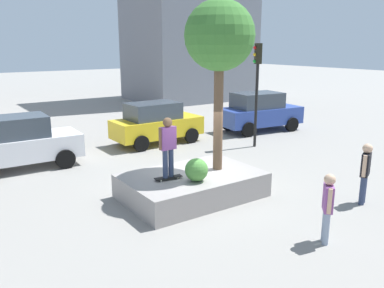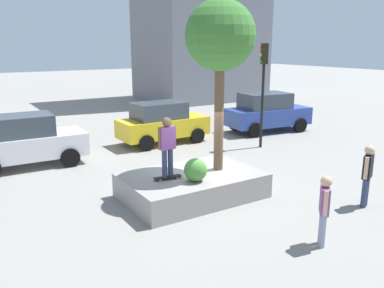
{
  "view_description": "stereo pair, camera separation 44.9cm",
  "coord_description": "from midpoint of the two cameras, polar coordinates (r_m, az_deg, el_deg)",
  "views": [
    {
      "loc": [
        -6.58,
        -9.44,
        4.41
      ],
      "look_at": [
        -0.3,
        -0.35,
        1.62
      ],
      "focal_mm": 37.13,
      "sensor_mm": 36.0,
      "label": 1
    },
    {
      "loc": [
        -6.2,
        -9.69,
        4.41
      ],
      "look_at": [
        -0.3,
        -0.35,
        1.62
      ],
      "focal_mm": 37.13,
      "sensor_mm": 36.0,
      "label": 2
    }
  ],
  "objects": [
    {
      "name": "ground_plane",
      "position": [
        12.32,
        -0.82,
        -6.81
      ],
      "size": [
        120.0,
        120.0,
        0.0
      ],
      "primitive_type": "plane",
      "color": "gray"
    },
    {
      "name": "planter_ledge",
      "position": [
        11.76,
        -1.1,
        -5.97
      ],
      "size": [
        3.95,
        2.58,
        0.72
      ],
      "primitive_type": "cube",
      "color": "gray",
      "rests_on": "ground"
    },
    {
      "name": "plaza_tree",
      "position": [
        11.54,
        2.82,
        14.97
      ],
      "size": [
        2.0,
        2.0,
        4.93
      ],
      "color": "brown",
      "rests_on": "planter_ledge"
    },
    {
      "name": "boxwood_shrub",
      "position": [
        10.95,
        -0.53,
        -3.74
      ],
      "size": [
        0.64,
        0.64,
        0.64
      ],
      "primitive_type": "sphere",
      "color": "#4C8C3D",
      "rests_on": "planter_ledge"
    },
    {
      "name": "skateboard",
      "position": [
        11.18,
        -4.57,
        -4.83
      ],
      "size": [
        0.82,
        0.31,
        0.07
      ],
      "color": "black",
      "rests_on": "planter_ledge"
    },
    {
      "name": "skateboarder",
      "position": [
        10.9,
        -4.67,
        0.11
      ],
      "size": [
        0.57,
        0.26,
        1.69
      ],
      "color": "navy",
      "rests_on": "skateboard"
    },
    {
      "name": "police_car",
      "position": [
        15.64,
        -24.46,
        0.21
      ],
      "size": [
        4.21,
        2.06,
        1.93
      ],
      "color": "white",
      "rests_on": "ground"
    },
    {
      "name": "taxi_cab",
      "position": [
        18.03,
        -5.9,
        3.05
      ],
      "size": [
        4.08,
        1.95,
        1.89
      ],
      "color": "gold",
      "rests_on": "ground"
    },
    {
      "name": "sedan_parked",
      "position": [
        20.84,
        9.02,
        4.62
      ],
      "size": [
        4.5,
        2.43,
        2.01
      ],
      "color": "#2D479E",
      "rests_on": "ground"
    },
    {
      "name": "traffic_light_corner",
      "position": [
        17.28,
        8.58,
        9.45
      ],
      "size": [
        0.37,
        0.35,
        4.45
      ],
      "color": "black",
      "rests_on": "ground"
    },
    {
      "name": "pedestrian_crossing",
      "position": [
        9.38,
        17.61,
        -8.18
      ],
      "size": [
        0.45,
        0.44,
        1.64
      ],
      "color": "#8C9EB7",
      "rests_on": "ground"
    },
    {
      "name": "passerby_with_bag",
      "position": [
        12.0,
        22.65,
        -3.4
      ],
      "size": [
        0.55,
        0.37,
        1.75
      ],
      "color": "navy",
      "rests_on": "ground"
    },
    {
      "name": "brick_midrise",
      "position": [
        33.22,
        -0.84,
        20.01
      ],
      "size": [
        9.1,
        6.92,
        15.6
      ],
      "primitive_type": "cube",
      "color": "slate",
      "rests_on": "ground"
    }
  ]
}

